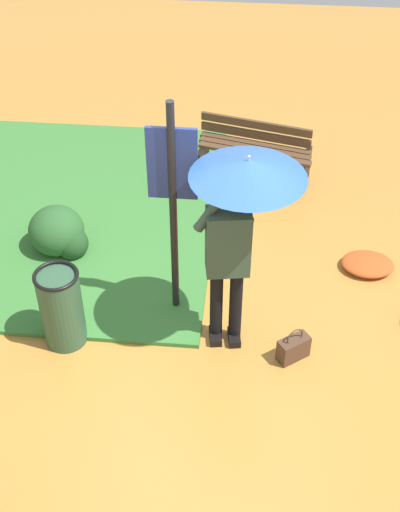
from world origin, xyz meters
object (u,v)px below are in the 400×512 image
info_sign_post (173,189)px  park_bench (254,151)px  trash_bin (61,307)px  handbag (293,348)px  person_with_umbrella (239,207)px

info_sign_post → park_bench: bearing=73.9°
info_sign_post → trash_bin: bearing=-151.7°
park_bench → handbag: bearing=-80.9°
person_with_umbrella → park_bench: 2.98m
person_with_umbrella → park_bench: bearing=88.1°
handbag → park_bench: bearing=99.1°
person_with_umbrella → trash_bin: (-1.60, -0.18, -1.13)m
info_sign_post → trash_bin: size_ratio=2.76×
person_with_umbrella → handbag: 1.55m
handbag → info_sign_post: bearing=153.9°
info_sign_post → handbag: (1.17, -0.57, -1.32)m
info_sign_post → handbag: bearing=-26.1°
person_with_umbrella → trash_bin: person_with_umbrella is taller
person_with_umbrella → info_sign_post: 0.70m
park_bench → trash_bin: bearing=-119.9°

